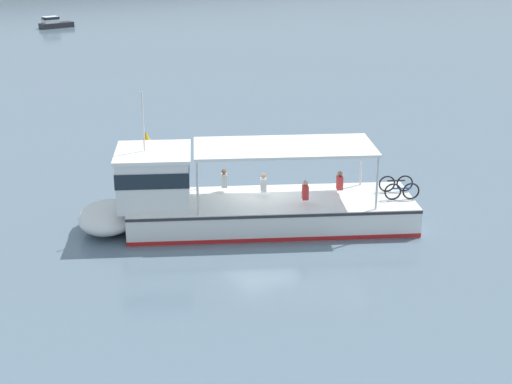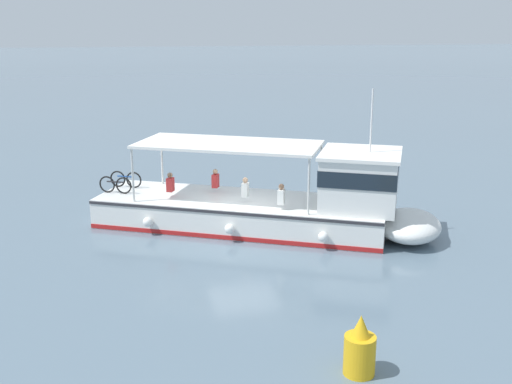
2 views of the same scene
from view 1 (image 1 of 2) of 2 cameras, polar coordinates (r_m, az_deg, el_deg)
The scene contains 4 objects.
ground_plane at distance 29.91m, azimuth 0.35°, elevation -1.91°, with size 400.00×400.00×0.00m, color slate.
ferry_main at distance 28.62m, azimuth -2.03°, elevation -0.78°, with size 12.71×8.58×5.32m.
motorboat_far_left at distance 86.81m, azimuth -14.99°, elevation 12.23°, with size 3.74×1.76×1.26m.
channel_buoy at distance 37.46m, azimuth -8.25°, elevation 3.32°, with size 0.70×0.70×1.40m.
Camera 1 is at (-14.81, -23.50, 11.10)m, focal length 53.00 mm.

